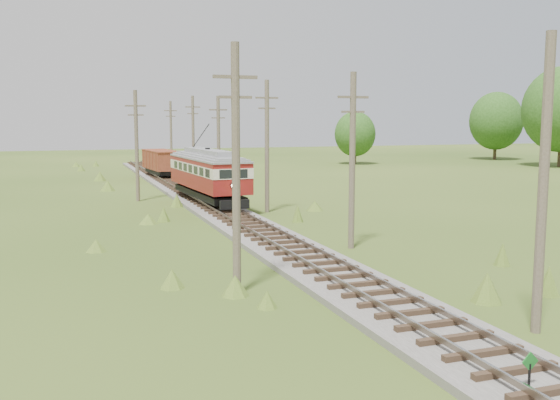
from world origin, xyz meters
name	(u,v)px	position (x,y,z in m)	size (l,w,h in m)	color
railbed_main	(212,206)	(0.00, 34.00, 0.19)	(3.60, 96.00, 0.57)	#605B54
switch_marker	(530,371)	(-0.20, 1.50, 0.63)	(0.45, 0.06, 1.08)	black
streetcar	(208,172)	(0.00, 35.13, 2.57)	(3.51, 12.14, 5.50)	black
gondola	(161,161)	(0.00, 57.58, 1.95)	(3.15, 7.92, 2.57)	black
gravel_pile	(198,177)	(3.03, 52.88, 0.60)	(3.53, 3.74, 1.28)	gray
utility_pole_r_1	(543,186)	(3.10, 5.00, 4.40)	(0.30, 0.30, 8.80)	brown
utility_pole_r_2	(352,159)	(3.30, 18.00, 4.42)	(1.60, 0.30, 8.60)	brown
utility_pole_r_3	(267,145)	(3.20, 31.00, 4.63)	(1.60, 0.30, 9.00)	brown
utility_pole_r_4	(219,143)	(3.00, 44.00, 4.32)	(1.60, 0.30, 8.40)	brown
utility_pole_r_5	(193,136)	(3.40, 57.00, 4.58)	(1.60, 0.30, 8.90)	brown
utility_pole_r_6	(171,135)	(3.20, 70.00, 4.47)	(1.60, 0.30, 8.70)	brown
utility_pole_l_a	(236,167)	(-4.20, 12.00, 4.63)	(1.60, 0.30, 9.00)	brown
utility_pole_l_b	(137,145)	(-4.50, 40.00, 4.42)	(1.60, 0.30, 8.60)	brown
tree_right_5	(496,121)	(56.00, 74.00, 6.19)	(8.40, 8.40, 10.82)	#38281C
tree_mid_b	(355,134)	(30.00, 72.00, 4.33)	(5.88, 5.88, 7.57)	#38281C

